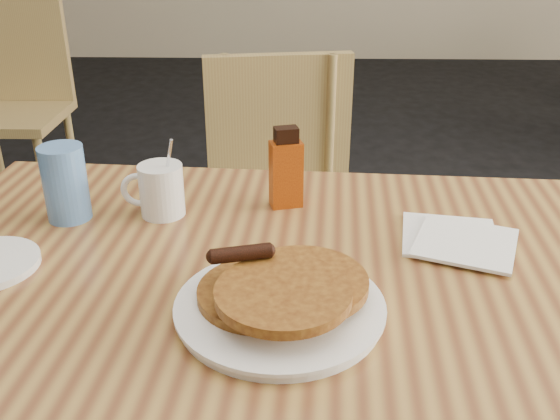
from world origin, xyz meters
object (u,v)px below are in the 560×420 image
object	(u,v)px
coffee_mug	(160,189)
blue_tumbler	(65,183)
pancake_plate	(281,299)
chair_main_far	(278,193)
syrup_bottle	(286,170)
main_table	(267,291)
chair_wall_extra	(14,85)

from	to	relation	value
coffee_mug	blue_tumbler	distance (m)	0.17
pancake_plate	coffee_mug	size ratio (longest dim) A/B	1.94
chair_main_far	pancake_plate	xyz separation A→B (m)	(0.03, -0.87, 0.23)
pancake_plate	coffee_mug	distance (m)	0.39
syrup_bottle	main_table	bearing A→B (deg)	-111.11
chair_wall_extra	blue_tumbler	xyz separation A→B (m)	(0.80, -1.58, 0.24)
pancake_plate	blue_tumbler	distance (m)	0.49
main_table	syrup_bottle	size ratio (longest dim) A/B	8.49
main_table	chair_main_far	world-z (taller)	chair_main_far
main_table	coffee_mug	xyz separation A→B (m)	(-0.20, 0.19, 0.09)
chair_main_far	blue_tumbler	world-z (taller)	chair_main_far
blue_tumbler	chair_wall_extra	bearing A→B (deg)	116.67
chair_wall_extra	pancake_plate	xyz separation A→B (m)	(1.19, -1.88, 0.20)
chair_wall_extra	coffee_mug	xyz separation A→B (m)	(0.96, -1.56, 0.22)
main_table	blue_tumbler	world-z (taller)	blue_tumbler
main_table	chair_wall_extra	bearing A→B (deg)	123.57
chair_main_far	syrup_bottle	world-z (taller)	chair_main_far
chair_wall_extra	chair_main_far	bearing A→B (deg)	-40.90
chair_main_far	main_table	bearing A→B (deg)	-98.79
chair_main_far	chair_wall_extra	xyz separation A→B (m)	(-1.16, 1.01, 0.03)
coffee_mug	blue_tumbler	world-z (taller)	coffee_mug
pancake_plate	coffee_mug	xyz separation A→B (m)	(-0.23, 0.31, 0.03)
coffee_mug	chair_main_far	bearing A→B (deg)	51.89
coffee_mug	blue_tumbler	xyz separation A→B (m)	(-0.17, -0.02, 0.02)
chair_main_far	blue_tumbler	size ratio (longest dim) A/B	6.56
main_table	chair_wall_extra	xyz separation A→B (m)	(-1.17, 1.76, -0.13)
syrup_bottle	blue_tumbler	xyz separation A→B (m)	(-0.40, -0.06, -0.00)
pancake_plate	blue_tumbler	size ratio (longest dim) A/B	2.13
coffee_mug	syrup_bottle	bearing A→B (deg)	-7.57
main_table	chair_wall_extra	size ratio (longest dim) A/B	1.37
main_table	blue_tumbler	bearing A→B (deg)	155.06
chair_wall_extra	syrup_bottle	bearing A→B (deg)	-51.86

